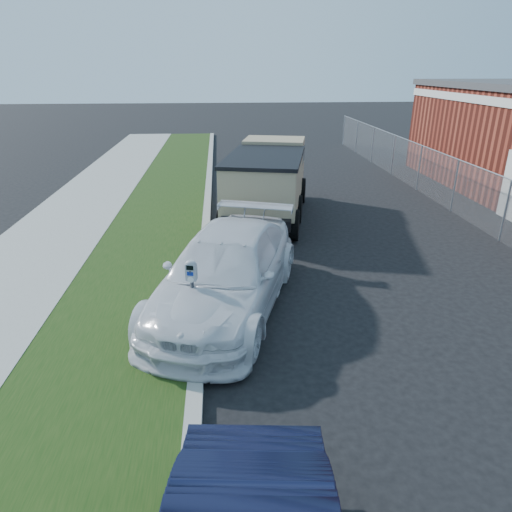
{
  "coord_description": "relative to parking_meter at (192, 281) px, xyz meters",
  "views": [
    {
      "loc": [
        -2.11,
        -7.91,
        4.72
      ],
      "look_at": [
        -1.4,
        1.0,
        1.0
      ],
      "focal_mm": 32.0,
      "sensor_mm": 36.0,
      "label": 1
    }
  ],
  "objects": [
    {
      "name": "streetside",
      "position": [
        -2.89,
        2.51,
        -1.12
      ],
      "size": [
        6.12,
        50.0,
        0.15
      ],
      "color": "gray",
      "rests_on": "ground"
    },
    {
      "name": "white_wagon",
      "position": [
        0.64,
        1.26,
        -0.38
      ],
      "size": [
        3.84,
        5.96,
        1.61
      ],
      "primitive_type": "imported",
      "rotation": [
        0.0,
        0.0,
        -0.31
      ],
      "color": "white",
      "rests_on": "ground"
    },
    {
      "name": "ground",
      "position": [
        2.67,
        0.51,
        -1.18
      ],
      "size": [
        120.0,
        120.0,
        0.0
      ],
      "primitive_type": "plane",
      "color": "black",
      "rests_on": "ground"
    },
    {
      "name": "parking_meter",
      "position": [
        0.0,
        0.0,
        0.0
      ],
      "size": [
        0.23,
        0.18,
        1.45
      ],
      "rotation": [
        0.0,
        0.0,
        -0.25
      ],
      "color": "#3F4247",
      "rests_on": "ground"
    },
    {
      "name": "dump_truck",
      "position": [
        2.18,
        7.62,
        0.11
      ],
      "size": [
        3.44,
        6.22,
        2.31
      ],
      "rotation": [
        0.0,
        0.0,
        -0.22
      ],
      "color": "black",
      "rests_on": "ground"
    },
    {
      "name": "chainlink_fence",
      "position": [
        8.67,
        7.51,
        0.08
      ],
      "size": [
        0.06,
        30.06,
        30.0
      ],
      "color": "slate",
      "rests_on": "ground"
    }
  ]
}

